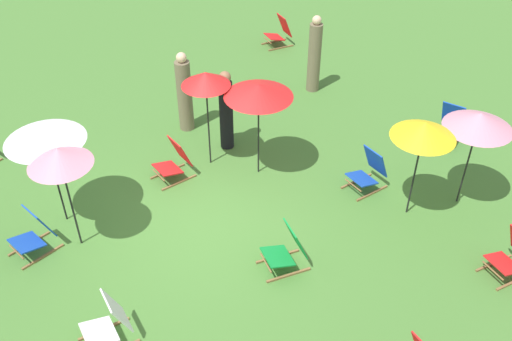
# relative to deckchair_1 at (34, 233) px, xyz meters

# --- Properties ---
(ground_plane) EXTENTS (40.00, 40.00, 0.00)m
(ground_plane) POSITION_rel_deckchair_1_xyz_m (1.17, 2.55, -0.37)
(ground_plane) COLOR #477A33
(deckchair_1) EXTENTS (0.57, 0.82, 0.83)m
(deckchair_1) POSITION_rel_deckchair_1_xyz_m (0.00, 0.00, 0.00)
(deckchair_1) COLOR olive
(deckchair_1) RESTS_ON ground
(deckchair_2) EXTENTS (0.67, 0.86, 0.83)m
(deckchair_2) POSITION_rel_deckchair_1_xyz_m (2.42, 7.96, 0.00)
(deckchair_2) COLOR olive
(deckchair_2) RESTS_ON ground
(deckchair_4) EXTENTS (0.60, 0.83, 0.83)m
(deckchair_4) POSITION_rel_deckchair_1_xyz_m (2.38, 0.08, 0.00)
(deckchair_4) COLOR olive
(deckchair_4) RESTS_ON ground
(deckchair_5) EXTENTS (0.69, 0.87, 0.83)m
(deckchair_5) POSITION_rel_deckchair_1_xyz_m (2.92, 2.92, 0.00)
(deckchair_5) COLOR olive
(deckchair_5) RESTS_ON ground
(deckchair_8) EXTENTS (0.65, 0.85, 0.83)m
(deckchair_8) POSITION_rel_deckchair_1_xyz_m (-3.28, 8.29, 0.00)
(deckchair_8) COLOR olive
(deckchair_8) RESTS_ON ground
(deckchair_9) EXTENTS (0.55, 0.80, 0.83)m
(deckchair_9) POSITION_rel_deckchair_1_xyz_m (2.40, 5.45, 0.00)
(deckchair_9) COLOR olive
(deckchair_9) RESTS_ON ground
(deckchair_10) EXTENTS (0.51, 0.78, 0.83)m
(deckchair_10) POSITION_rel_deckchair_1_xyz_m (-0.18, 2.84, 0.00)
(deckchair_10) COLOR olive
(deckchair_10) RESTS_ON ground
(umbrella_0) EXTENTS (1.30, 1.30, 1.91)m
(umbrella_0) POSITION_rel_deckchair_1_xyz_m (-0.41, 0.69, 1.43)
(umbrella_0) COLOR black
(umbrella_0) RESTS_ON ground
(umbrella_1) EXTENTS (1.16, 1.16, 1.90)m
(umbrella_1) POSITION_rel_deckchair_1_xyz_m (3.74, 6.42, 1.38)
(umbrella_1) COLOR black
(umbrella_1) RESTS_ON ground
(umbrella_2) EXTENTS (1.26, 1.26, 1.94)m
(umbrella_2) POSITION_rel_deckchair_1_xyz_m (0.72, 4.18, 1.45)
(umbrella_2) COLOR black
(umbrella_2) RESTS_ON ground
(umbrella_3) EXTENTS (1.07, 1.07, 1.92)m
(umbrella_3) POSITION_rel_deckchair_1_xyz_m (3.34, 5.47, 1.40)
(umbrella_3) COLOR black
(umbrella_3) RESTS_ON ground
(umbrella_4) EXTENTS (0.91, 0.91, 2.02)m
(umbrella_4) POSITION_rel_deckchair_1_xyz_m (-0.12, 3.64, 1.51)
(umbrella_4) COLOR black
(umbrella_4) RESTS_ON ground
(umbrella_5) EXTENTS (1.00, 1.00, 1.95)m
(umbrella_5) POSITION_rel_deckchair_1_xyz_m (0.31, 0.61, 1.44)
(umbrella_5) COLOR black
(umbrella_5) RESTS_ON ground
(person_0) EXTENTS (0.45, 0.45, 1.78)m
(person_0) POSITION_rel_deckchair_1_xyz_m (-1.47, 4.00, 0.47)
(person_0) COLOR #72664C
(person_0) RESTS_ON ground
(person_1) EXTENTS (0.32, 0.32, 1.86)m
(person_1) POSITION_rel_deckchair_1_xyz_m (-0.93, 7.27, 0.52)
(person_1) COLOR #72664C
(person_1) RESTS_ON ground
(person_2) EXTENTS (0.38, 0.38, 1.73)m
(person_2) POSITION_rel_deckchair_1_xyz_m (-0.36, 4.25, 0.47)
(person_2) COLOR black
(person_2) RESTS_ON ground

